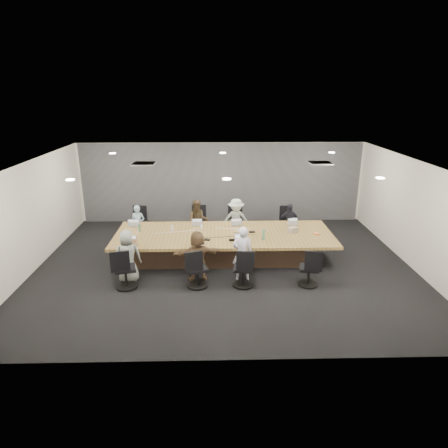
{
  "coord_description": "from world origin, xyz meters",
  "views": [
    {
      "loc": [
        -0.26,
        -9.88,
        4.5
      ],
      "look_at": [
        0.0,
        0.4,
        1.05
      ],
      "focal_mm": 32.0,
      "sensor_mm": 36.0,
      "label": 1
    }
  ],
  "objects_px": {
    "bottle_clear": "(172,229)",
    "laptop_4": "(132,245)",
    "laptop_0": "(134,225)",
    "laptop_6": "(241,244)",
    "laptop_3": "(292,223)",
    "bottle_green_left": "(140,228)",
    "laptop_1": "(197,224)",
    "canvas_bag": "(293,230)",
    "chair_4": "(125,272)",
    "chair_5": "(197,272)",
    "chair_6": "(243,271)",
    "bottle_green_right": "(263,235)",
    "person_3": "(289,223)",
    "chair_3": "(286,225)",
    "chair_7": "(309,271)",
    "person_4": "(128,256)",
    "laptop_5": "(198,244)",
    "person_1": "(198,221)",
    "chair_0": "(140,226)",
    "stapler": "(232,240)",
    "laptop_2": "(237,224)",
    "person_5": "(198,256)",
    "mug_brown": "(127,236)",
    "person_2": "(236,220)",
    "person_6": "(242,254)",
    "chair_1": "(199,225)",
    "chair_2": "(235,225)",
    "snack_packet": "(317,234)",
    "person_0": "(138,224)",
    "conference_table": "(224,245)"
  },
  "relations": [
    {
      "from": "chair_3",
      "to": "laptop_5",
      "type": "height_order",
      "value": "same"
    },
    {
      "from": "laptop_3",
      "to": "laptop_5",
      "type": "relative_size",
      "value": 0.92
    },
    {
      "from": "chair_4",
      "to": "laptop_1",
      "type": "relative_size",
      "value": 2.85
    },
    {
      "from": "laptop_2",
      "to": "bottle_green_right",
      "type": "relative_size",
      "value": 1.14
    },
    {
      "from": "chair_4",
      "to": "chair_5",
      "type": "height_order",
      "value": "chair_4"
    },
    {
      "from": "laptop_1",
      "to": "canvas_bag",
      "type": "bearing_deg",
      "value": 162.67
    },
    {
      "from": "person_4",
      "to": "bottle_green_left",
      "type": "relative_size",
      "value": 5.88
    },
    {
      "from": "bottle_clear",
      "to": "laptop_4",
      "type": "bearing_deg",
      "value": -135.25
    },
    {
      "from": "chair_4",
      "to": "chair_2",
      "type": "bearing_deg",
      "value": 35.87
    },
    {
      "from": "chair_3",
      "to": "chair_7",
      "type": "xyz_separation_m",
      "value": [
        -0.05,
        -3.4,
        0.0
      ]
    },
    {
      "from": "laptop_2",
      "to": "laptop_6",
      "type": "relative_size",
      "value": 0.93
    },
    {
      "from": "person_6",
      "to": "laptop_4",
      "type": "bearing_deg",
      "value": -10.37
    },
    {
      "from": "person_1",
      "to": "bottle_green_right",
      "type": "xyz_separation_m",
      "value": [
        1.8,
        -1.84,
        0.21
      ]
    },
    {
      "from": "person_1",
      "to": "chair_0",
      "type": "bearing_deg",
      "value": 166.19
    },
    {
      "from": "laptop_6",
      "to": "bottle_green_right",
      "type": "xyz_separation_m",
      "value": [
        0.62,
        0.31,
        0.13
      ]
    },
    {
      "from": "snack_packet",
      "to": "person_2",
      "type": "bearing_deg",
      "value": 145.11
    },
    {
      "from": "stapler",
      "to": "laptop_3",
      "type": "bearing_deg",
      "value": 36.92
    },
    {
      "from": "person_5",
      "to": "laptop_5",
      "type": "height_order",
      "value": "person_5"
    },
    {
      "from": "person_0",
      "to": "canvas_bag",
      "type": "distance_m",
      "value": 4.74
    },
    {
      "from": "chair_0",
      "to": "chair_1",
      "type": "distance_m",
      "value": 1.86
    },
    {
      "from": "chair_3",
      "to": "person_4",
      "type": "bearing_deg",
      "value": 35.16
    },
    {
      "from": "person_6",
      "to": "conference_table",
      "type": "bearing_deg",
      "value": -71.96
    },
    {
      "from": "mug_brown",
      "to": "person_2",
      "type": "bearing_deg",
      "value": 27.94
    },
    {
      "from": "chair_6",
      "to": "bottle_green_right",
      "type": "bearing_deg",
      "value": 70.14
    },
    {
      "from": "laptop_0",
      "to": "person_1",
      "type": "bearing_deg",
      "value": -159.55
    },
    {
      "from": "person_2",
      "to": "laptop_4",
      "type": "xyz_separation_m",
      "value": [
        -2.79,
        -2.15,
        0.07
      ]
    },
    {
      "from": "laptop_4",
      "to": "laptop_5",
      "type": "relative_size",
      "value": 1.04
    },
    {
      "from": "chair_2",
      "to": "laptop_6",
      "type": "distance_m",
      "value": 2.52
    },
    {
      "from": "person_3",
      "to": "bottle_green_left",
      "type": "bearing_deg",
      "value": -166.98
    },
    {
      "from": "laptop_1",
      "to": "bottle_clear",
      "type": "distance_m",
      "value": 0.96
    },
    {
      "from": "laptop_6",
      "to": "snack_packet",
      "type": "xyz_separation_m",
      "value": [
        2.13,
        0.66,
        0.01
      ]
    },
    {
      "from": "chair_6",
      "to": "person_2",
      "type": "height_order",
      "value": "person_2"
    },
    {
      "from": "chair_1",
      "to": "person_3",
      "type": "height_order",
      "value": "person_3"
    },
    {
      "from": "chair_4",
      "to": "person_4",
      "type": "xyz_separation_m",
      "value": [
        0.0,
        0.35,
        0.25
      ]
    },
    {
      "from": "chair_4",
      "to": "person_3",
      "type": "relative_size",
      "value": 0.7
    },
    {
      "from": "laptop_3",
      "to": "snack_packet",
      "type": "bearing_deg",
      "value": 109.25
    },
    {
      "from": "laptop_5",
      "to": "laptop_6",
      "type": "bearing_deg",
      "value": 9.45
    },
    {
      "from": "laptop_1",
      "to": "stapler",
      "type": "relative_size",
      "value": 1.79
    },
    {
      "from": "person_6",
      "to": "stapler",
      "type": "bearing_deg",
      "value": -73.02
    },
    {
      "from": "chair_6",
      "to": "laptop_4",
      "type": "bearing_deg",
      "value": 169.39
    },
    {
      "from": "person_0",
      "to": "laptop_2",
      "type": "distance_m",
      "value": 3.08
    },
    {
      "from": "laptop_3",
      "to": "bottle_green_left",
      "type": "relative_size",
      "value": 1.29
    },
    {
      "from": "snack_packet",
      "to": "stapler",
      "type": "bearing_deg",
      "value": -169.23
    },
    {
      "from": "conference_table",
      "to": "laptop_6",
      "type": "bearing_deg",
      "value": -62.23
    },
    {
      "from": "chair_0",
      "to": "chair_2",
      "type": "height_order",
      "value": "chair_2"
    },
    {
      "from": "chair_5",
      "to": "person_5",
      "type": "distance_m",
      "value": 0.43
    },
    {
      "from": "laptop_0",
      "to": "laptop_6",
      "type": "xyz_separation_m",
      "value": [
        3.04,
        -1.6,
        0.0
      ]
    },
    {
      "from": "laptop_5",
      "to": "stapler",
      "type": "bearing_deg",
      "value": 22.97
    },
    {
      "from": "laptop_0",
      "to": "laptop_4",
      "type": "xyz_separation_m",
      "value": [
        0.23,
        -1.6,
        0.0
      ]
    },
    {
      "from": "laptop_1",
      "to": "canvas_bag",
      "type": "height_order",
      "value": "canvas_bag"
    }
  ]
}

